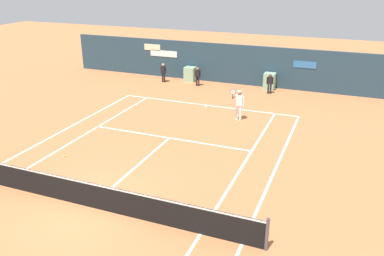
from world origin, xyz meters
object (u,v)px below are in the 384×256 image
(ball_kid_centre_post, at_px, (163,71))
(tennis_ball_near_service_line, at_px, (65,156))
(ball_kid_right_post, at_px, (270,82))
(tennis_ball_mid_court, at_px, (236,123))
(ball_kid_left_post, at_px, (198,75))
(player_on_baseline, at_px, (239,103))

(ball_kid_centre_post, relative_size, tennis_ball_near_service_line, 19.79)
(ball_kid_right_post, xyz_separation_m, tennis_ball_mid_court, (-0.45, -6.07, -0.71))
(ball_kid_centre_post, xyz_separation_m, ball_kid_left_post, (2.59, -0.00, -0.03))
(ball_kid_centre_post, distance_m, tennis_ball_mid_court, 9.36)
(tennis_ball_mid_court, bearing_deg, ball_kid_centre_post, 139.41)
(player_on_baseline, bearing_deg, tennis_ball_mid_court, 95.19)
(ball_kid_centre_post, bearing_deg, tennis_ball_mid_court, 145.99)
(ball_kid_left_post, relative_size, tennis_ball_near_service_line, 19.03)
(player_on_baseline, height_order, tennis_ball_mid_court, player_on_baseline)
(ball_kid_centre_post, relative_size, tennis_ball_mid_court, 19.79)
(ball_kid_left_post, bearing_deg, player_on_baseline, 127.13)
(ball_kid_right_post, bearing_deg, tennis_ball_mid_court, 76.83)
(ball_kid_right_post, bearing_deg, tennis_ball_near_service_line, 54.72)
(player_on_baseline, distance_m, ball_kid_right_post, 5.51)
(player_on_baseline, distance_m, ball_kid_left_post, 7.05)
(tennis_ball_near_service_line, xyz_separation_m, tennis_ball_mid_court, (5.77, 6.48, 0.00))
(ball_kid_right_post, bearing_deg, ball_kid_left_post, -8.95)
(tennis_ball_near_service_line, bearing_deg, ball_kid_centre_post, 96.00)
(tennis_ball_near_service_line, relative_size, tennis_ball_mid_court, 1.00)
(player_on_baseline, distance_m, tennis_ball_near_service_line, 9.13)
(ball_kid_left_post, xyz_separation_m, tennis_ball_mid_court, (4.50, -6.07, -0.71))
(player_on_baseline, distance_m, ball_kid_centre_post, 8.90)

